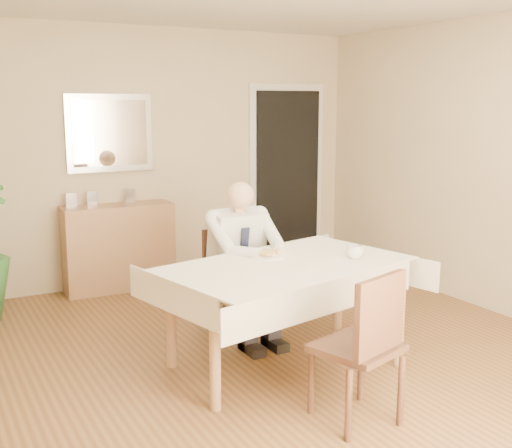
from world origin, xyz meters
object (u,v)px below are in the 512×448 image
chair_far (231,274)px  sideboard (119,247)px  chair_near (366,340)px  seated_man (247,254)px  dining_table (286,275)px  coffee_mug (355,252)px

chair_far → sideboard: (-0.47, 1.57, -0.04)m
chair_near → seated_man: 1.56m
chair_far → sideboard: sideboard is taller
dining_table → chair_far: chair_far is taller
coffee_mug → seated_man: bearing=125.4°
chair_near → sideboard: 3.42m
coffee_mug → sideboard: bearing=110.9°
seated_man → coffee_mug: 0.87m
seated_man → sideboard: seated_man is taller
chair_far → coffee_mug: size_ratio=7.01×
dining_table → chair_far: bearing=77.5°
dining_table → coffee_mug: coffee_mug is taller
chair_near → dining_table: bearing=69.3°
coffee_mug → chair_far: bearing=116.9°
dining_table → seated_man: bearing=77.5°
coffee_mug → chair_near: bearing=-123.1°
coffee_mug → dining_table: bearing=167.2°
dining_table → seated_man: (-0.00, 0.59, 0.02)m
dining_table → sideboard: size_ratio=1.80×
chair_far → chair_near: size_ratio=0.90×
dining_table → chair_far: 0.90m
seated_man → sideboard: size_ratio=1.16×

